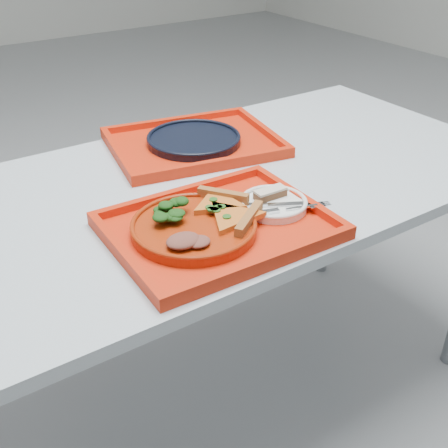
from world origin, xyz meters
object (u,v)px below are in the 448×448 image
(tray_far, at_px, (194,145))
(dessert_bar, at_px, (270,193))
(dinner_plate, at_px, (194,229))
(navy_plate, at_px, (194,140))
(tray_main, at_px, (219,229))

(tray_far, distance_m, dessert_bar, 0.39)
(tray_far, relative_size, dinner_plate, 1.73)
(tray_far, bearing_deg, navy_plate, 0.00)
(tray_far, height_order, navy_plate, navy_plate)
(tray_main, height_order, dessert_bar, dessert_bar)
(navy_plate, bearing_deg, tray_main, -114.43)
(tray_main, distance_m, navy_plate, 0.46)
(dessert_bar, bearing_deg, tray_main, -169.89)
(tray_main, bearing_deg, dinner_plate, 171.36)
(tray_far, distance_m, dinner_plate, 0.47)
(tray_far, xyz_separation_m, dinner_plate, (-0.24, -0.41, 0.02))
(tray_main, height_order, dinner_plate, dinner_plate)
(tray_main, xyz_separation_m, tray_far, (0.19, 0.42, 0.00))
(tray_far, xyz_separation_m, navy_plate, (0.00, 0.00, 0.01))
(dessert_bar, bearing_deg, tray_far, 86.41)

